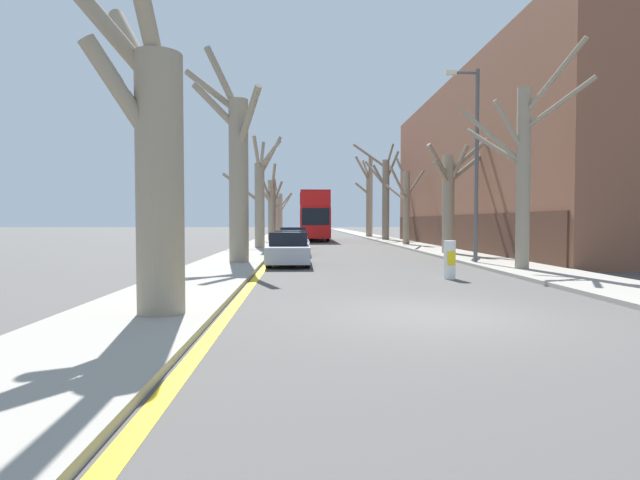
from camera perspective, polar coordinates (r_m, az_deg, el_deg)
The scene contains 22 objects.
ground_plane at distance 9.84m, azimuth 13.26°, elevation -8.38°, with size 300.00×300.00×0.00m, color #4C4947.
sidewalk_left at distance 59.43m, azimuth -5.10°, elevation 0.46°, with size 2.80×120.00×0.12m, color gray.
sidewalk_right at distance 59.91m, azimuth 5.62°, elevation 0.47°, with size 2.80×120.00×0.12m, color gray.
building_facade_right at distance 35.70m, azimuth 22.09°, elevation 7.86°, with size 10.08×30.55×10.91m.
kerb_line_stripe at distance 59.37m, azimuth -3.58°, elevation 0.41°, with size 0.24×120.00×0.01m, color yellow.
street_tree_left_0 at distance 9.50m, azimuth -18.72°, elevation 9.01°, with size 2.85×2.67×7.00m.
street_tree_left_1 at distance 20.85m, azimuth -9.53°, elevation 8.03°, with size 3.46×2.67×8.86m.
street_tree_left_2 at distance 32.32m, azimuth -6.91°, elevation 5.05°, with size 3.97×3.80×7.43m.
street_tree_left_3 at distance 44.68m, azimuth -5.55°, elevation 3.83°, with size 2.32×3.45×6.86m.
street_tree_left_4 at distance 55.65m, azimuth -4.81°, elevation 3.09°, with size 2.92×2.47×6.51m.
street_tree_left_5 at distance 67.37m, azimuth -4.52°, elevation 3.17°, with size 2.80×1.61×5.87m.
street_tree_right_0 at distance 19.08m, azimuth 22.14°, elevation 7.65°, with size 3.66×4.39×7.60m.
street_tree_right_1 at distance 27.28m, azimuth 14.69°, elevation 4.90°, with size 3.82×1.80×6.44m.
street_tree_right_2 at distance 37.32m, azimuth 9.75°, elevation 4.25°, with size 3.24×4.20×6.67m.
street_tree_right_3 at distance 46.59m, azimuth 7.40°, elevation 5.33°, with size 4.45×2.52×9.14m.
street_tree_right_4 at distance 55.89m, azimuth 5.60°, elevation 4.73°, with size 2.22×2.17×8.97m.
double_decker_bus at distance 47.58m, azimuth -0.72°, elevation 3.03°, with size 2.62×11.89×4.46m.
parked_car_0 at distance 20.38m, azimuth -3.61°, elevation -1.09°, with size 1.71×4.03×1.35m.
parked_car_1 at distance 26.94m, azimuth -3.27°, elevation -0.35°, with size 1.88×4.38×1.30m.
parked_car_2 at distance 32.69m, azimuth -3.09°, elevation 0.16°, with size 1.81×4.24×1.40m.
lamp_post at distance 21.59m, azimuth 17.21°, elevation 9.11°, with size 1.40×0.20×7.97m.
traffic_bollard at distance 16.02m, azimuth 14.60°, elevation -2.20°, with size 0.37×0.38×1.19m.
Camera 1 is at (-2.60, -9.33, 1.79)m, focal length 28.00 mm.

